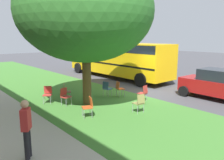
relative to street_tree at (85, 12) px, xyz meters
The scene contains 15 objects.
ground 5.79m from the street_tree, 93.55° to the right, with size 80.00×80.00×0.00m, color #424247.
grass_verge 4.55m from the street_tree, 119.33° to the right, with size 48.00×6.00×0.01m, color #3D752D.
sidewalk_strip 6.05m from the street_tree, 93.19° to the left, with size 48.00×2.80×0.01m, color #ADA89E.
street_tree is the anchor object (origin of this frame).
chair_0 4.26m from the street_tree, 19.23° to the left, with size 0.56×0.56×0.88m.
chair_1 4.97m from the street_tree, 123.76° to the right, with size 0.50×0.49×0.88m.
chair_2 4.36m from the street_tree, 74.71° to the right, with size 0.50×0.50×0.88m.
chair_3 4.51m from the street_tree, 46.42° to the left, with size 0.58×0.58×0.88m.
chair_4 4.58m from the street_tree, 90.25° to the right, with size 0.52×0.52×0.88m.
chair_5 4.48m from the street_tree, 147.67° to the left, with size 0.54×0.54×0.88m.
chair_6 4.94m from the street_tree, 160.75° to the right, with size 0.47×0.46×0.88m.
chair_7 4.16m from the street_tree, 64.23° to the left, with size 0.51×0.50×0.88m.
parked_car 7.95m from the street_tree, 122.96° to the right, with size 3.70×1.92×1.65m.
school_bus 8.42m from the street_tree, 51.92° to the right, with size 10.40×2.80×2.88m.
pedestrian_0 6.47m from the street_tree, 128.01° to the left, with size 0.41×0.37×1.69m.
Camera 1 is at (-9.02, 9.77, 3.35)m, focal length 35.80 mm.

